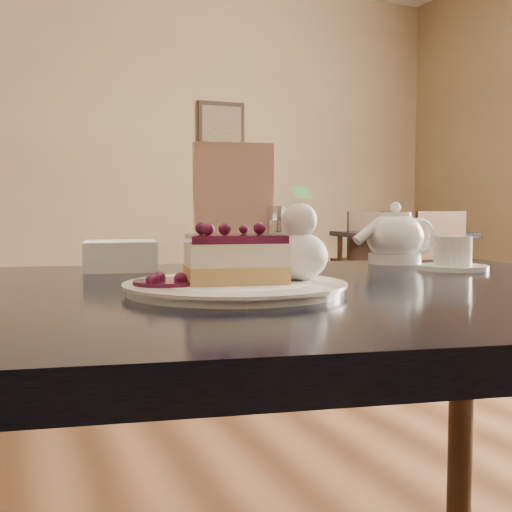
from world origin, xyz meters
name	(u,v)px	position (x,y,z in m)	size (l,w,h in m)	color
main_table	(229,347)	(0.14, -0.03, 0.67)	(1.31, 0.98, 0.75)	black
dessert_plate	(235,288)	(0.13, -0.08, 0.76)	(0.27, 0.27, 0.01)	white
cheesecake_slice	(235,259)	(0.13, -0.08, 0.79)	(0.13, 0.10, 0.06)	#DAC277
whipped_cream	(299,256)	(0.21, -0.08, 0.79)	(0.07, 0.07, 0.06)	white
berry_sauce	(166,283)	(0.04, -0.07, 0.76)	(0.08, 0.08, 0.01)	#31061C
tea_set	(406,242)	(0.57, 0.20, 0.79)	(0.18, 0.26, 0.11)	white
menu_card	(233,206)	(0.24, 0.25, 0.86)	(0.14, 0.03, 0.22)	beige
sugar_shaker	(283,236)	(0.32, 0.22, 0.81)	(0.06, 0.06, 0.11)	white
napkin_stack	(120,256)	(0.05, 0.28, 0.77)	(0.12, 0.12, 0.05)	white
bg_table_far_right	(401,311)	(2.76, 3.42, 0.06)	(0.99, 1.67, 1.11)	black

